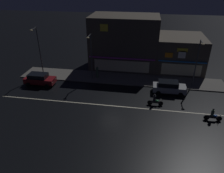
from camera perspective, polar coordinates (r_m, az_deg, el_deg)
name	(u,v)px	position (r m, az deg, el deg)	size (l,w,h in m)	color
ground_plane	(111,106)	(25.94, -0.14, -5.18)	(140.00, 140.00, 0.00)	black
lane_divider_stripe	(111,106)	(25.94, -0.14, -5.17)	(28.90, 0.16, 0.01)	beige
sidewalk_far	(120,78)	(32.50, 2.05, 2.15)	(30.42, 4.00, 0.14)	#5B5954
storefront_left_block	(179,53)	(37.20, 17.58, 8.63)	(7.39, 7.93, 5.43)	#4C443A
storefront_center_block	(124,42)	(36.01, 3.28, 11.81)	(10.83, 6.85, 8.49)	#4C443A
streetlamp_west	(39,48)	(33.68, -19.03, 9.66)	(0.44, 1.64, 7.41)	#47494C
streetlamp_mid	(91,53)	(30.88, -5.68, 8.80)	(0.44, 1.64, 6.74)	#47494C
streetlamp_east	(197,60)	(30.62, 21.87, 6.59)	(0.44, 1.64, 6.59)	#47494C
pedestrian_on_sidewalk	(97,72)	(32.43, -3.99, 3.85)	(0.36, 0.36, 1.85)	#4C664C
parked_car_near_kerb	(40,79)	(32.22, -18.81, 1.93)	(4.30, 1.98, 1.67)	maroon
parked_car_trailing	(169,87)	(29.31, 14.98, -0.11)	(4.30, 1.98, 1.67)	#9EA0A5
motorcycle_lead	(155,101)	(26.27, 11.43, -3.71)	(1.90, 0.60, 1.52)	black
motorcycle_following	(213,116)	(25.62, 25.37, -7.02)	(1.90, 0.60, 1.52)	black
traffic_cone	(163,90)	(29.64, 13.39, -0.88)	(0.36, 0.36, 0.55)	orange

